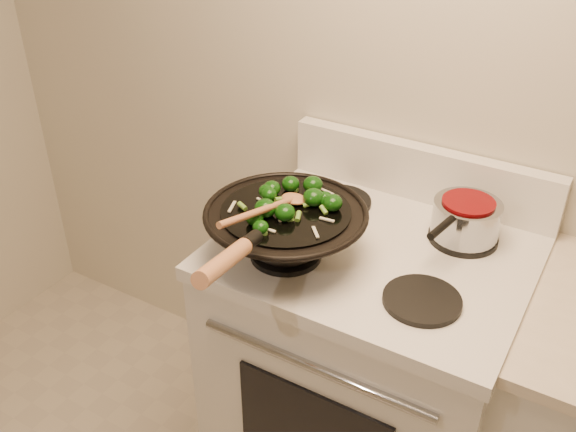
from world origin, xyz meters
The scene contains 5 objects.
stove centered at (-0.09, 1.17, 0.47)m, with size 0.78×0.67×1.08m.
wok centered at (-0.27, 1.02, 1.00)m, with size 0.40×0.66×0.26m.
stirfry centered at (-0.26, 1.04, 1.07)m, with size 0.26×0.27×0.05m.
wooden_spoon centered at (-0.28, 0.99, 1.08)m, with size 0.07×0.30×0.08m.
saucepan centered at (0.09, 1.32, 0.98)m, with size 0.17×0.28×0.10m.
Camera 1 is at (0.41, -0.11, 1.86)m, focal length 40.00 mm.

